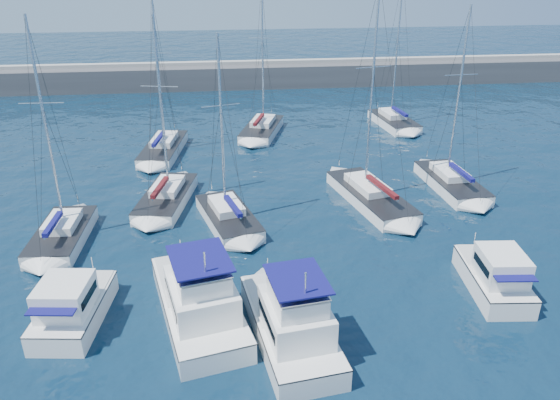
{
  "coord_description": "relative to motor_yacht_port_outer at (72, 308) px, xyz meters",
  "views": [
    {
      "loc": [
        -2.85,
        -25.13,
        17.79
      ],
      "look_at": [
        0.69,
        6.55,
        3.0
      ],
      "focal_mm": 35.0,
      "sensor_mm": 36.0,
      "label": 1
    }
  ],
  "objects": [
    {
      "name": "motor_yacht_stbd_outer",
      "position": [
        23.0,
        0.32,
        -0.0
      ],
      "size": [
        3.23,
        6.23,
        3.2
      ],
      "rotation": [
        0.0,
        0.0,
        -0.09
      ],
      "color": "white",
      "rests_on": "ground"
    },
    {
      "name": "sailboat_back_b",
      "position": [
        12.31,
        30.65,
        -0.42
      ],
      "size": [
        5.44,
        8.75,
        15.46
      ],
      "rotation": [
        0.0,
        0.0,
        -0.3
      ],
      "color": "white",
      "rests_on": "ground"
    },
    {
      "name": "sailboat_mid_b",
      "position": [
        3.69,
        14.29,
        -0.43
      ],
      "size": [
        4.57,
        8.41,
        14.12
      ],
      "rotation": [
        0.0,
        0.0,
        -0.2
      ],
      "color": "white",
      "rests_on": "ground"
    },
    {
      "name": "motor_yacht_stbd_inner",
      "position": [
        11.05,
        -2.79,
        0.19
      ],
      "size": [
        4.54,
        8.89,
        4.69
      ],
      "rotation": [
        0.0,
        0.0,
        0.14
      ],
      "color": "white",
      "rests_on": "ground"
    },
    {
      "name": "breakwater",
      "position": [
        10.93,
        52.99,
        0.11
      ],
      "size": [
        160.0,
        6.0,
        4.45
      ],
      "color": "#424244",
      "rests_on": "ground"
    },
    {
      "name": "sailboat_mid_a",
      "position": [
        -2.74,
        9.05,
        -0.41
      ],
      "size": [
        3.36,
        7.25,
        14.75
      ],
      "rotation": [
        0.0,
        0.0,
        -0.04
      ],
      "color": "white",
      "rests_on": "ground"
    },
    {
      "name": "motor_yacht_port_inner",
      "position": [
        6.54,
        -0.46,
        0.19
      ],
      "size": [
        5.67,
        9.88,
        4.69
      ],
      "rotation": [
        0.0,
        0.0,
        0.23
      ],
      "color": "white",
      "rests_on": "ground"
    },
    {
      "name": "sailboat_back_c",
      "position": [
        26.86,
        31.87,
        -0.4
      ],
      "size": [
        4.02,
        7.9,
        15.77
      ],
      "rotation": [
        0.0,
        0.0,
        0.13
      ],
      "color": "white",
      "rests_on": "ground"
    },
    {
      "name": "sailboat_mid_c",
      "position": [
        8.28,
        10.39,
        -0.43
      ],
      "size": [
        4.79,
        7.78,
        13.36
      ],
      "rotation": [
        0.0,
        0.0,
        0.27
      ],
      "color": "white",
      "rests_on": "ground"
    },
    {
      "name": "ground",
      "position": [
        10.93,
        0.99,
        -0.94
      ],
      "size": [
        220.0,
        220.0,
        0.0
      ],
      "primitive_type": "plane",
      "color": "black",
      "rests_on": "ground"
    },
    {
      "name": "sailboat_mid_d",
      "position": [
        19.17,
        12.83,
        -0.42
      ],
      "size": [
        5.23,
        10.0,
        16.26
      ],
      "rotation": [
        0.0,
        0.0,
        0.23
      ],
      "color": "white",
      "rests_on": "ground"
    },
    {
      "name": "sailboat_mid_e",
      "position": [
        26.38,
        14.71,
        -0.42
      ],
      "size": [
        3.58,
        8.3,
        14.45
      ],
      "rotation": [
        0.0,
        0.0,
        0.06
      ],
      "color": "white",
      "rests_on": "ground"
    },
    {
      "name": "motor_yacht_port_outer",
      "position": [
        0.0,
        0.0,
        0.0
      ],
      "size": [
        3.59,
        6.2,
        3.2
      ],
      "rotation": [
        0.0,
        0.0,
        -0.12
      ],
      "color": "white",
      "rests_on": "ground"
    },
    {
      "name": "sailboat_back_a",
      "position": [
        2.54,
        25.63,
        -0.43
      ],
      "size": [
        4.29,
        9.04,
        14.75
      ],
      "rotation": [
        0.0,
        0.0,
        -0.15
      ],
      "color": "white",
      "rests_on": "ground"
    }
  ]
}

